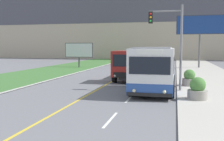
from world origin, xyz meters
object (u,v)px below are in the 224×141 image
(city_bus, at_px, (154,70))
(dump_truck, at_px, (129,66))
(car_distant, at_px, (150,63))
(billboard_small, at_px, (79,51))
(planter_round_second, at_px, (189,78))
(planter_round_near, at_px, (198,90))
(billboard_large, at_px, (200,27))
(traffic_light_mast, at_px, (171,37))

(city_bus, xyz_separation_m, dump_truck, (-2.53, 5.22, -0.18))
(city_bus, height_order, car_distant, city_bus)
(billboard_small, relative_size, planter_round_second, 3.41)
(dump_truck, relative_size, planter_round_near, 5.48)
(car_distant, height_order, planter_round_second, car_distant)
(car_distant, relative_size, planter_round_near, 3.40)
(billboard_large, bearing_deg, traffic_light_mast, -99.81)
(dump_truck, xyz_separation_m, planter_round_near, (5.18, -7.23, -0.71))
(car_distant, relative_size, traffic_light_mast, 0.74)
(traffic_light_mast, bearing_deg, planter_round_near, -61.64)
(traffic_light_mast, xyz_separation_m, billboard_large, (3.53, 20.43, 2.09))
(billboard_small, distance_m, planter_round_near, 25.57)
(dump_truck, relative_size, billboard_small, 1.64)
(planter_round_near, bearing_deg, billboard_small, 125.89)
(city_bus, distance_m, billboard_small, 22.37)
(dump_truck, xyz_separation_m, traffic_light_mast, (3.62, -4.36, 2.37))
(billboard_large, distance_m, billboard_small, 17.47)
(traffic_light_mast, bearing_deg, billboard_large, 80.19)
(city_bus, height_order, planter_round_second, city_bus)
(car_distant, xyz_separation_m, planter_round_second, (4.61, -17.45, -0.06))
(city_bus, xyz_separation_m, billboard_large, (4.63, 21.29, 4.27))
(city_bus, height_order, planter_round_near, city_bus)
(car_distant, relative_size, planter_round_second, 3.46)
(billboard_large, bearing_deg, planter_round_second, -96.87)
(planter_round_near, bearing_deg, car_distant, 101.93)
(billboard_large, bearing_deg, dump_truck, -114.01)
(dump_truck, distance_m, planter_round_second, 5.41)
(planter_round_near, bearing_deg, billboard_large, 85.14)
(billboard_large, relative_size, planter_round_second, 5.94)
(car_distant, distance_m, billboard_large, 8.51)
(dump_truck, distance_m, traffic_light_mast, 6.15)
(car_distant, bearing_deg, dump_truck, -91.39)
(dump_truck, distance_m, billboard_large, 18.15)
(dump_truck, bearing_deg, billboard_large, 65.99)
(dump_truck, height_order, planter_round_near, dump_truck)
(car_distant, xyz_separation_m, billboard_large, (6.78, 0.58, 5.11))
(traffic_light_mast, height_order, billboard_large, billboard_large)
(dump_truck, relative_size, billboard_large, 0.94)
(billboard_large, xyz_separation_m, planter_round_near, (-1.98, -23.30, -5.17))
(dump_truck, height_order, traffic_light_mast, traffic_light_mast)
(city_bus, distance_m, dump_truck, 5.80)
(car_distant, bearing_deg, billboard_small, -168.58)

